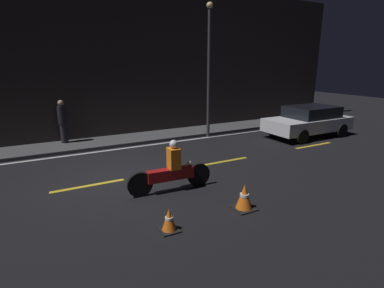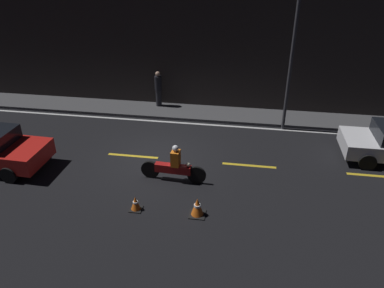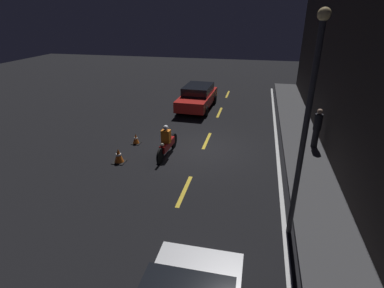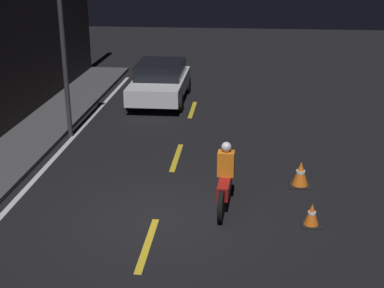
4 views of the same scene
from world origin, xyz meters
name	(u,v)px [view 2 (image 2 of 4)]	position (x,y,z in m)	size (l,w,h in m)	color
ground_plane	(158,158)	(0.00, 0.00, 0.00)	(56.00, 56.00, 0.00)	black
raised_curb	(179,112)	(0.00, 4.38, 0.06)	(28.00, 1.73, 0.13)	#424244
building_front	(182,38)	(0.00, 5.40, 3.37)	(28.00, 0.30, 6.74)	#2D2826
lane_dash_b	(26,147)	(-5.50, 0.00, 0.00)	(2.00, 0.14, 0.01)	gold
lane_dash_c	(133,156)	(-1.00, 0.00, 0.00)	(2.00, 0.14, 0.01)	gold
lane_dash_d	(249,165)	(3.50, 0.00, 0.00)	(2.00, 0.14, 0.01)	gold
lane_dash_e	(376,176)	(8.00, 0.00, 0.00)	(2.00, 0.14, 0.01)	gold
lane_solid_kerb	(175,122)	(0.00, 3.26, 0.00)	(25.20, 0.14, 0.01)	silver
motorcycle	(173,166)	(0.90, -1.39, 0.57)	(2.32, 0.38, 1.40)	black
traffic_cone_near	(136,203)	(0.06, -3.18, 0.24)	(0.38, 0.38, 0.49)	black
traffic_cone_mid	(197,207)	(2.00, -3.13, 0.30)	(0.50, 0.50, 0.61)	black
pedestrian	(158,88)	(-1.11, 4.84, 1.02)	(0.34, 0.34, 1.75)	black
street_lamp	(292,57)	(4.90, 3.36, 3.24)	(0.28, 0.28, 5.76)	#333338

